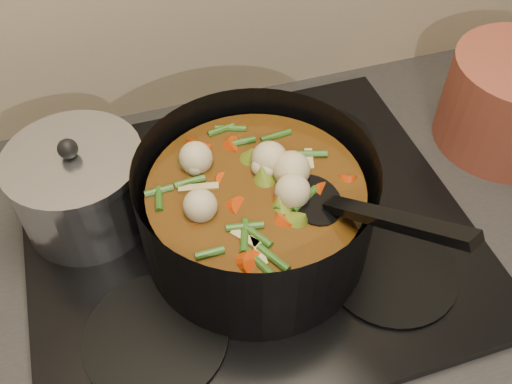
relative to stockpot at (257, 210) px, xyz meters
name	(u,v)px	position (x,y,z in m)	size (l,w,h in m)	color
counter	(251,368)	(0.00, 0.03, -0.54)	(2.64, 0.64, 0.91)	brown
stovetop	(249,230)	(0.00, 0.03, -0.08)	(0.62, 0.54, 0.03)	black
stockpot	(257,210)	(0.00, 0.00, 0.00)	(0.36, 0.40, 0.23)	black
saucepan	(81,188)	(-0.22, 0.12, -0.01)	(0.18, 0.18, 0.15)	silver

